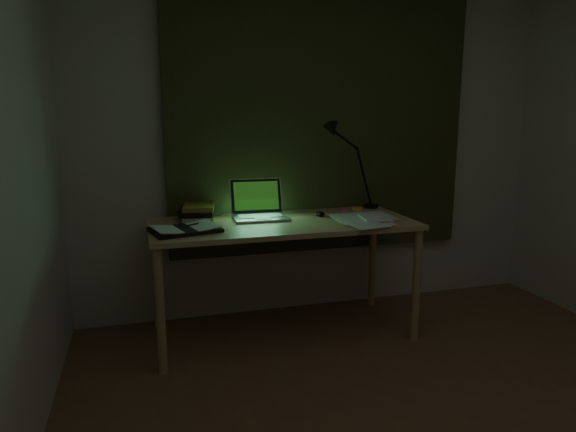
% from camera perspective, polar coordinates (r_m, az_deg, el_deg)
% --- Properties ---
extents(wall_back, '(3.50, 0.00, 2.50)m').
position_cam_1_polar(wall_back, '(3.75, 3.55, 8.43)').
color(wall_back, beige).
rests_on(wall_back, ground).
extents(curtain, '(2.20, 0.06, 2.00)m').
position_cam_1_polar(curtain, '(3.71, 3.80, 11.49)').
color(curtain, '#31351A').
rests_on(curtain, wall_back).
extents(desk, '(1.67, 0.73, 0.76)m').
position_cam_1_polar(desk, '(3.37, -0.57, -6.96)').
color(desk, tan).
rests_on(desk, floor).
extents(laptop, '(0.37, 0.41, 0.25)m').
position_cam_1_polar(laptop, '(3.32, -3.08, 1.78)').
color(laptop, '#A7A7AC').
rests_on(laptop, desk).
extents(open_textbook, '(0.43, 0.35, 0.03)m').
position_cam_1_polar(open_textbook, '(3.05, -11.37, -1.42)').
color(open_textbook, silver).
rests_on(open_textbook, desk).
extents(book_stack, '(0.25, 0.28, 0.10)m').
position_cam_1_polar(book_stack, '(3.38, -10.01, 0.48)').
color(book_stack, silver).
rests_on(book_stack, desk).
extents(loose_papers, '(0.47, 0.49, 0.02)m').
position_cam_1_polar(loose_papers, '(3.34, 8.57, -0.30)').
color(loose_papers, silver).
rests_on(loose_papers, desk).
extents(mouse, '(0.06, 0.09, 0.03)m').
position_cam_1_polar(mouse, '(3.44, 3.59, 0.23)').
color(mouse, black).
rests_on(mouse, desk).
extents(sticky_yellow, '(0.09, 0.09, 0.02)m').
position_cam_1_polar(sticky_yellow, '(3.71, 7.62, 0.85)').
color(sticky_yellow, yellow).
rests_on(sticky_yellow, desk).
extents(sticky_pink, '(0.08, 0.08, 0.01)m').
position_cam_1_polar(sticky_pink, '(3.68, 5.99, 0.77)').
color(sticky_pink, '#E85A9E').
rests_on(sticky_pink, desk).
extents(desk_lamp, '(0.45, 0.38, 0.59)m').
position_cam_1_polar(desk_lamp, '(3.76, 9.32, 5.35)').
color(desk_lamp, black).
rests_on(desk_lamp, desk).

